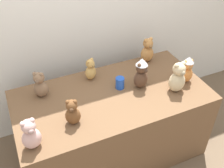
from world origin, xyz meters
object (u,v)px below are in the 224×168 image
object	(u,v)px
teddy_bear_sand	(178,78)
teddy_bear_mocha	(40,85)
teddy_bear_ginger	(187,70)
teddy_bear_honey	(91,70)
display_table	(112,124)
teddy_bear_blush	(31,135)
teddy_bear_chestnut	(73,113)
teddy_bear_caramel	(147,51)
teddy_bear_cocoa	(141,73)
party_cup_blue	(120,83)

from	to	relation	value
teddy_bear_sand	teddy_bear_mocha	bearing A→B (deg)	156.39
teddy_bear_mocha	teddy_bear_ginger	xyz separation A→B (m)	(1.28, -0.34, 0.01)
teddy_bear_honey	display_table	bearing A→B (deg)	-104.58
teddy_bear_blush	teddy_bear_honey	xyz separation A→B (m)	(0.66, 0.60, -0.02)
teddy_bear_chestnut	teddy_bear_blush	bearing A→B (deg)	-142.34
teddy_bear_chestnut	teddy_bear_caramel	size ratio (longest dim) A/B	0.88
teddy_bear_blush	teddy_bear_sand	world-z (taller)	teddy_bear_sand
teddy_bear_blush	teddy_bear_cocoa	world-z (taller)	teddy_bear_cocoa
teddy_bear_chestnut	party_cup_blue	bearing A→B (deg)	45.32
display_table	teddy_bear_blush	bearing A→B (deg)	-158.51
teddy_bear_honey	teddy_bear_ginger	size ratio (longest dim) A/B	0.81
teddy_bear_cocoa	party_cup_blue	world-z (taller)	teddy_bear_cocoa
display_table	teddy_bear_mocha	bearing A→B (deg)	157.40
teddy_bear_chestnut	party_cup_blue	xyz separation A→B (m)	(0.52, 0.25, -0.05)
teddy_bear_caramel	teddy_bear_mocha	world-z (taller)	teddy_bear_caramel
teddy_bear_blush	display_table	bearing A→B (deg)	13.49
teddy_bear_chestnut	teddy_bear_sand	distance (m)	0.97
teddy_bear_ginger	teddy_bear_blush	bearing A→B (deg)	-166.60
teddy_bear_caramel	teddy_bear_ginger	xyz separation A→B (m)	(0.16, -0.45, 0.01)
teddy_bear_sand	party_cup_blue	xyz separation A→B (m)	(-0.45, 0.24, -0.09)
teddy_bear_cocoa	teddy_bear_ginger	xyz separation A→B (m)	(0.43, -0.10, -0.02)
teddy_bear_honey	party_cup_blue	xyz separation A→B (m)	(0.19, -0.24, -0.05)
teddy_bear_chestnut	teddy_bear_mocha	xyz separation A→B (m)	(-0.16, 0.43, 0.01)
teddy_bear_chestnut	teddy_bear_honey	bearing A→B (deg)	75.91
teddy_bear_chestnut	teddy_bear_sand	xyz separation A→B (m)	(0.97, 0.01, 0.03)
teddy_bear_blush	party_cup_blue	world-z (taller)	teddy_bear_blush
teddy_bear_mocha	party_cup_blue	size ratio (longest dim) A/B	2.30
teddy_bear_chestnut	display_table	bearing A→B (deg)	44.20
teddy_bear_blush	teddy_bear_cocoa	bearing A→B (deg)	7.91
teddy_bear_cocoa	teddy_bear_mocha	distance (m)	0.89
teddy_bear_caramel	teddy_bear_cocoa	xyz separation A→B (m)	(-0.27, -0.35, 0.02)
display_table	teddy_bear_honey	xyz separation A→B (m)	(-0.09, 0.30, 0.49)
teddy_bear_cocoa	teddy_bear_ginger	distance (m)	0.44
teddy_bear_chestnut	teddy_bear_honey	xyz separation A→B (m)	(0.33, 0.49, -0.01)
teddy_bear_sand	teddy_bear_honey	bearing A→B (deg)	139.93
teddy_bear_blush	party_cup_blue	distance (m)	0.93
teddy_bear_sand	teddy_bear_cocoa	xyz separation A→B (m)	(-0.27, 0.18, 0.01)
teddy_bear_chestnut	teddy_bear_cocoa	size ratio (longest dim) A/B	0.77
teddy_bear_sand	teddy_bear_mocha	world-z (taller)	teddy_bear_sand
teddy_bear_sand	teddy_bear_ginger	bearing A→B (deg)	22.74
teddy_bear_caramel	teddy_bear_mocha	bearing A→B (deg)	-179.99
teddy_bear_honey	teddy_bear_ginger	xyz separation A→B (m)	(0.80, -0.40, 0.03)
teddy_bear_honey	teddy_bear_mocha	distance (m)	0.49
teddy_bear_cocoa	teddy_bear_honey	world-z (taller)	teddy_bear_cocoa
teddy_bear_chestnut	party_cup_blue	distance (m)	0.58
teddy_bear_ginger	display_table	bearing A→B (deg)	177.74
teddy_bear_honey	party_cup_blue	distance (m)	0.31
teddy_bear_cocoa	party_cup_blue	distance (m)	0.21
teddy_bear_blush	teddy_bear_cocoa	xyz separation A→B (m)	(1.04, 0.30, 0.03)
teddy_bear_ginger	teddy_bear_sand	bearing A→B (deg)	-148.21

